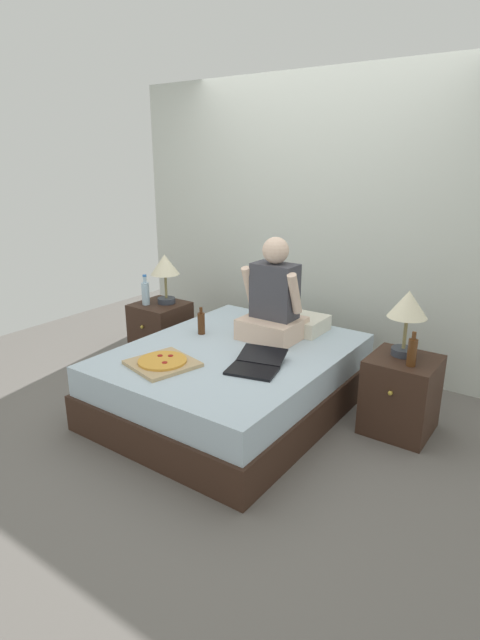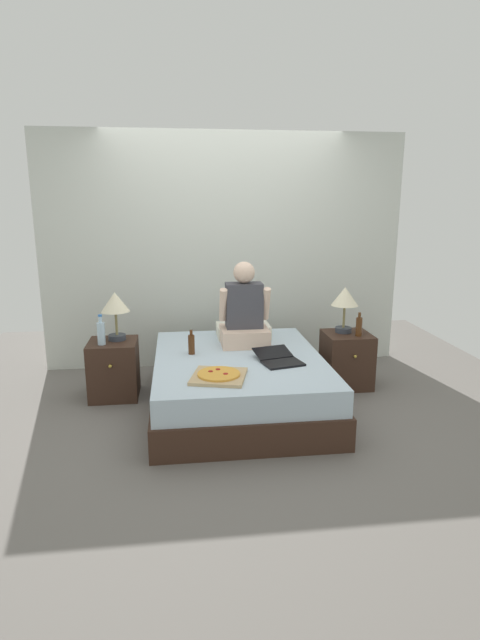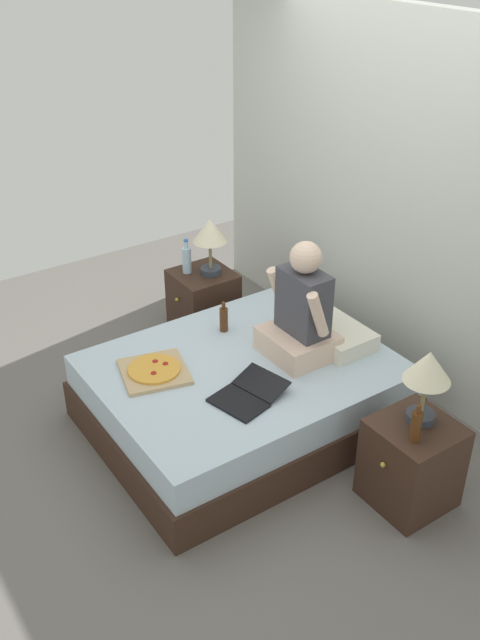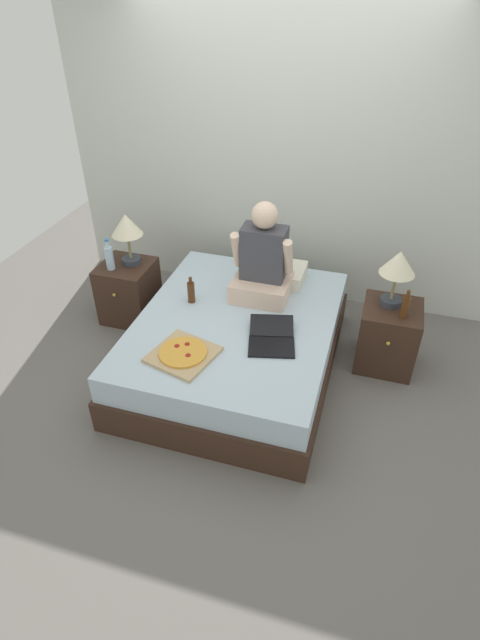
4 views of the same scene
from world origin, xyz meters
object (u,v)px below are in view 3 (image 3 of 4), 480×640
object	(u,v)px
lamp_on_right_nightstand	(428,371)
pizza_box	(154,371)
bed	(242,394)
laptop	(246,396)
nightstand_right	(411,463)
beer_bottle	(416,426)
lamp_on_left_nightstand	(210,234)
person_seated	(301,314)
water_bottle	(187,259)
nightstand_left	(203,303)
beer_bottle_on_bed	(224,319)

from	to	relation	value
lamp_on_right_nightstand	pizza_box	distance (m)	1.67
bed	laptop	world-z (taller)	laptop
nightstand_right	beer_bottle	world-z (taller)	beer_bottle
lamp_on_left_nightstand	pizza_box	xyz separation A→B (m)	(0.87, -0.96, -0.37)
lamp_on_right_nightstand	laptop	size ratio (longest dim) A/B	0.94
lamp_on_left_nightstand	person_seated	size ratio (longest dim) A/B	0.58
laptop	water_bottle	bearing A→B (deg)	161.89
lamp_on_left_nightstand	person_seated	distance (m)	1.19
nightstand_left	lamp_on_left_nightstand	distance (m)	0.60
lamp_on_right_nightstand	laptop	world-z (taller)	lamp_on_right_nightstand
person_seated	beer_bottle	bearing A→B (deg)	-4.54
lamp_on_left_nightstand	beer_bottle	size ratio (longest dim) A/B	1.96
beer_bottle	pizza_box	size ratio (longest dim) A/B	0.47
nightstand_left	bed	bearing A→B (deg)	-19.51
bed	nightstand_right	xyz separation A→B (m)	(1.12, 0.40, 0.04)
nightstand_right	water_bottle	bearing A→B (deg)	-177.78
water_bottle	lamp_on_right_nightstand	distance (m)	2.31
bed	laptop	size ratio (longest dim) A/B	3.91
person_seated	pizza_box	world-z (taller)	person_seated
water_bottle	bed	bearing A→B (deg)	-14.35
bed	pizza_box	size ratio (longest dim) A/B	3.84
nightstand_left	pizza_box	world-z (taller)	nightstand_left
nightstand_right	beer_bottle_on_bed	world-z (taller)	beer_bottle_on_bed
nightstand_right	beer_bottle	bearing A→B (deg)	-54.99
lamp_on_right_nightstand	beer_bottle	xyz separation A→B (m)	(0.10, -0.15, -0.23)
nightstand_right	person_seated	bearing A→B (deg)	-179.26
bed	pizza_box	bearing A→B (deg)	-112.86
lamp_on_right_nightstand	laptop	distance (m)	1.07
bed	nightstand_right	size ratio (longest dim) A/B	3.50
water_bottle	beer_bottle	bearing A→B (deg)	-0.24
nightstand_left	beer_bottle	world-z (taller)	beer_bottle
lamp_on_left_nightstand	lamp_on_right_nightstand	distance (m)	2.18
pizza_box	person_seated	bearing A→B (deg)	70.54
nightstand_left	water_bottle	distance (m)	0.40
water_bottle	pizza_box	distance (m)	1.29
beer_bottle_on_bed	lamp_on_right_nightstand	bearing A→B (deg)	12.13
nightstand_left	person_seated	bearing A→B (deg)	-0.62
nightstand_right	person_seated	world-z (taller)	person_seated
lamp_on_left_nightstand	laptop	bearing A→B (deg)	-24.45
bed	lamp_on_right_nightstand	distance (m)	1.34
water_bottle	pizza_box	bearing A→B (deg)	-39.78
water_bottle	nightstand_right	xyz separation A→B (m)	(2.33, 0.09, -0.38)
lamp_on_left_nightstand	pizza_box	bearing A→B (deg)	-47.97
nightstand_left	beer_bottle_on_bed	distance (m)	0.82
nightstand_left	beer_bottle	size ratio (longest dim) A/B	2.32
beer_bottle	pizza_box	world-z (taller)	beer_bottle
water_bottle	laptop	distance (m)	1.61
lamp_on_left_nightstand	lamp_on_right_nightstand	world-z (taller)	same
bed	person_seated	xyz separation A→B (m)	(0.10, 0.38, 0.53)
laptop	pizza_box	world-z (taller)	laptop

